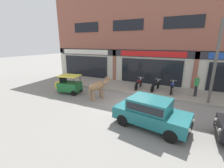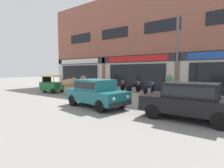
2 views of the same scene
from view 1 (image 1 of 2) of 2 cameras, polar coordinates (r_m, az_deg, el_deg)
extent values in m
plane|color=gray|center=(10.13, 6.55, -8.15)|extent=(90.00, 90.00, 0.00)
cube|color=gray|center=(13.68, 12.29, -1.82)|extent=(19.00, 3.52, 0.15)
cube|color=#8E5142|center=(15.25, 15.78, 22.90)|extent=(23.00, 0.55, 6.65)
cube|color=beige|center=(15.26, 14.58, 6.07)|extent=(23.00, 0.55, 3.40)
cube|color=#28282D|center=(14.81, 14.66, 11.07)|extent=(22.08, 0.08, 0.64)
cube|color=black|center=(18.21, -10.14, 6.62)|extent=(5.83, 0.10, 2.40)
cube|color=silver|center=(18.02, -10.44, 11.96)|extent=(6.13, 0.05, 0.52)
cube|color=#8E5142|center=(16.21, 0.92, 7.07)|extent=(0.36, 0.12, 3.40)
cube|color=black|center=(15.01, 14.22, 4.59)|extent=(5.83, 0.10, 2.40)
cube|color=red|center=(14.78, 14.64, 11.06)|extent=(6.13, 0.05, 0.52)
cube|color=#8E5142|center=(14.67, 29.11, 4.28)|extent=(0.36, 0.12, 3.40)
cube|color=black|center=(17.91, -9.87, 20.46)|extent=(3.13, 0.06, 1.00)
cube|color=black|center=(15.58, 5.92, 21.41)|extent=(3.13, 0.06, 1.00)
cube|color=black|center=(14.58, 25.47, 20.54)|extent=(3.13, 0.06, 1.00)
ellipsoid|color=#936B47|center=(10.83, -5.82, -0.83)|extent=(0.92, 1.49, 0.60)
sphere|color=#936B47|center=(10.94, -4.73, 0.59)|extent=(0.32, 0.32, 0.32)
cylinder|color=#936B47|center=(11.39, -4.52, -3.45)|extent=(0.12, 0.12, 0.72)
cylinder|color=#936B47|center=(11.19, -3.55, -3.79)|extent=(0.12, 0.12, 0.72)
cylinder|color=#936B47|center=(10.88, -7.97, -4.48)|extent=(0.12, 0.12, 0.72)
cylinder|color=#936B47|center=(10.66, -7.02, -4.85)|extent=(0.12, 0.12, 0.72)
cylinder|color=#936B47|center=(11.31, -2.66, 0.72)|extent=(0.37, 0.52, 0.43)
cube|color=#936B47|center=(11.44, -1.72, 1.77)|extent=(0.32, 0.41, 0.26)
cube|color=brown|center=(11.57, -1.08, 1.73)|extent=(0.20, 0.18, 0.14)
cone|color=beige|center=(11.44, -2.22, 2.70)|extent=(0.09, 0.13, 0.19)
cone|color=beige|center=(11.30, -1.52, 2.55)|extent=(0.09, 0.13, 0.19)
cube|color=#936B47|center=(11.49, -2.56, 2.13)|extent=(0.15, 0.08, 0.10)
cube|color=#936B47|center=(11.26, -1.45, 1.87)|extent=(0.15, 0.08, 0.10)
cylinder|color=#936B47|center=(10.45, -8.90, -2.79)|extent=(0.09, 0.17, 0.60)
cylinder|color=black|center=(8.21, 24.03, -13.00)|extent=(0.62, 0.27, 0.60)
cylinder|color=black|center=(6.97, 21.43, -18.00)|extent=(0.62, 0.27, 0.60)
cylinder|color=black|center=(8.83, 9.15, -9.76)|extent=(0.62, 0.27, 0.60)
cylinder|color=black|center=(7.69, 4.21, -13.57)|extent=(0.62, 0.27, 0.60)
cube|color=#196066|center=(7.70, 14.61, -11.50)|extent=(3.71, 2.12, 0.60)
cube|color=#196066|center=(7.50, 14.19, -7.37)|extent=(2.10, 1.72, 0.56)
cube|color=black|center=(7.50, 14.19, -7.37)|extent=(1.95, 1.71, 0.35)
cube|color=black|center=(7.48, 27.39, -15.61)|extent=(0.35, 1.52, 0.20)
cube|color=black|center=(8.48, 3.39, -10.09)|extent=(0.35, 1.52, 0.20)
sphere|color=silver|center=(7.77, 28.44, -12.07)|extent=(0.14, 0.14, 0.14)
sphere|color=silver|center=(6.91, 27.32, -15.35)|extent=(0.14, 0.14, 0.14)
cube|color=red|center=(8.75, 5.03, -7.00)|extent=(0.05, 0.16, 0.14)
cube|color=red|center=(7.97, 1.35, -9.23)|extent=(0.05, 0.16, 0.14)
cube|color=black|center=(8.10, 35.25, -14.37)|extent=(0.12, 1.52, 0.20)
sphere|color=silver|center=(7.54, 35.89, -14.05)|extent=(0.14, 0.14, 0.14)
sphere|color=silver|center=(8.39, 34.91, -11.02)|extent=(0.14, 0.14, 0.14)
cylinder|color=black|center=(13.40, -18.95, -2.01)|extent=(0.45, 0.20, 0.44)
cylinder|color=black|center=(12.17, -14.33, -3.37)|extent=(0.45, 0.20, 0.44)
cylinder|color=black|center=(13.02, -12.04, -1.99)|extent=(0.45, 0.20, 0.44)
cube|color=#19602D|center=(12.82, -15.78, -0.89)|extent=(1.89, 1.45, 0.70)
cube|color=yellow|center=(13.28, -19.12, -0.16)|extent=(0.51, 0.92, 0.52)
cylinder|color=black|center=(12.58, -19.37, 1.47)|extent=(0.04, 0.04, 0.55)
cylinder|color=black|center=(13.37, -16.96, 2.45)|extent=(0.04, 0.04, 0.55)
cylinder|color=black|center=(11.89, -14.32, 1.10)|extent=(0.04, 0.04, 0.55)
cylinder|color=black|center=(12.72, -12.10, 2.15)|extent=(0.04, 0.04, 0.55)
cube|color=#DBCC42|center=(12.58, -15.88, 3.04)|extent=(1.79, 1.37, 0.10)
cube|color=black|center=(12.97, -18.13, 1.95)|extent=(0.20, 0.92, 0.50)
cylinder|color=black|center=(13.99, 10.73, 0.15)|extent=(0.10, 0.56, 0.56)
cylinder|color=black|center=(12.84, 9.16, -1.15)|extent=(0.10, 0.56, 0.56)
cube|color=#B2B5BA|center=(13.38, 9.96, -0.33)|extent=(0.20, 0.32, 0.24)
cube|color=maroon|center=(13.46, 10.21, 0.90)|extent=(0.24, 0.40, 0.24)
cube|color=black|center=(13.10, 9.70, 0.43)|extent=(0.22, 0.52, 0.12)
cylinder|color=#B2B5BA|center=(13.86, 10.72, 1.29)|extent=(0.04, 0.27, 0.59)
cylinder|color=#B2B5BA|center=(13.84, 10.82, 2.45)|extent=(0.52, 0.03, 0.03)
sphere|color=silver|center=(13.92, 10.87, 2.02)|extent=(0.12, 0.12, 0.12)
cylinder|color=#B2B5BA|center=(13.10, 9.02, -0.98)|extent=(0.06, 0.48, 0.06)
cylinder|color=black|center=(13.71, 17.01, -0.57)|extent=(0.19, 0.57, 0.56)
cylinder|color=black|center=(12.57, 15.10, -1.84)|extent=(0.19, 0.57, 0.56)
cube|color=#B2B5BA|center=(13.11, 16.08, -1.03)|extent=(0.25, 0.35, 0.24)
cube|color=black|center=(13.19, 16.41, 0.21)|extent=(0.30, 0.43, 0.24)
cube|color=black|center=(12.83, 15.78, -0.25)|extent=(0.30, 0.55, 0.12)
cylinder|color=#B2B5BA|center=(13.58, 17.02, 0.59)|extent=(0.08, 0.27, 0.59)
cylinder|color=#B2B5BA|center=(13.55, 17.17, 1.77)|extent=(0.52, 0.12, 0.03)
sphere|color=silver|center=(13.63, 17.22, 1.32)|extent=(0.12, 0.12, 0.12)
cylinder|color=#B2B5BA|center=(12.84, 15.03, -1.66)|extent=(0.14, 0.48, 0.06)
cylinder|color=black|center=(13.63, 22.10, -1.12)|extent=(0.10, 0.56, 0.56)
cylinder|color=black|center=(12.43, 21.63, -2.59)|extent=(0.10, 0.56, 0.56)
cube|color=#B2B5BA|center=(13.00, 21.89, -1.68)|extent=(0.20, 0.32, 0.24)
cube|color=navy|center=(13.09, 22.06, -0.40)|extent=(0.24, 0.40, 0.24)
cube|color=black|center=(12.71, 21.90, -0.93)|extent=(0.22, 0.52, 0.12)
cylinder|color=#B2B5BA|center=(13.50, 22.21, 0.03)|extent=(0.04, 0.27, 0.59)
cylinder|color=#B2B5BA|center=(13.47, 22.34, 1.22)|extent=(0.52, 0.04, 0.03)
sphere|color=silver|center=(13.56, 22.31, 0.78)|extent=(0.12, 0.12, 0.12)
cylinder|color=#B2B5BA|center=(12.69, 21.22, -2.40)|extent=(0.06, 0.48, 0.06)
cylinder|color=#2D2D33|center=(12.77, 28.98, -2.40)|extent=(0.11, 0.11, 0.82)
cylinder|color=#2D2D33|center=(12.91, 29.43, -2.27)|extent=(0.11, 0.11, 0.82)
cylinder|color=#33934C|center=(12.67, 29.61, 0.65)|extent=(0.32, 0.32, 0.56)
cylinder|color=#33934C|center=(12.50, 29.06, 0.41)|extent=(0.08, 0.08, 0.56)
cylinder|color=#33934C|center=(12.85, 30.11, 0.63)|extent=(0.08, 0.08, 0.56)
sphere|color=tan|center=(12.59, 29.84, 2.41)|extent=(0.20, 0.20, 0.20)
cylinder|color=#595651|center=(11.45, 34.66, 6.44)|extent=(0.18, 0.18, 5.27)
camera|label=2|loc=(5.27, 111.45, -29.74)|focal=28.00mm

